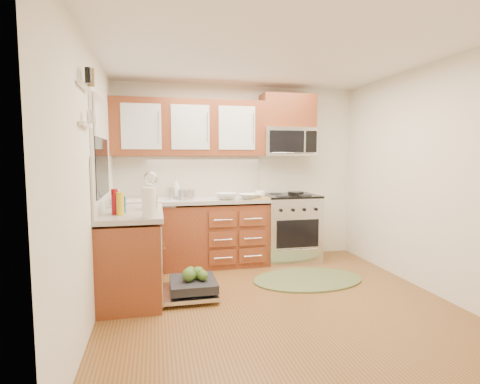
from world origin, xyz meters
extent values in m
plane|color=brown|center=(0.00, 0.00, 0.00)|extent=(3.50, 3.50, 0.00)
plane|color=white|center=(0.00, 0.00, 2.50)|extent=(3.50, 3.50, 0.00)
cube|color=white|center=(0.00, 1.75, 1.25)|extent=(3.50, 0.04, 2.50)
cube|color=white|center=(0.00, -1.75, 1.25)|extent=(3.50, 0.04, 2.50)
cube|color=white|center=(-1.75, 0.00, 1.25)|extent=(0.04, 3.50, 2.50)
cube|color=white|center=(1.75, 0.00, 1.25)|extent=(0.04, 3.50, 2.50)
cube|color=maroon|center=(-0.73, 1.45, 0.42)|extent=(2.05, 0.60, 0.85)
cube|color=maroon|center=(-1.45, 0.52, 0.42)|extent=(0.60, 1.25, 0.85)
cube|color=#A9A39A|center=(-0.72, 1.44, 0.90)|extent=(2.07, 0.64, 0.05)
cube|color=#A9A39A|center=(-1.44, 0.53, 0.90)|extent=(0.64, 1.27, 0.05)
cube|color=beige|center=(-0.73, 1.74, 1.21)|extent=(2.05, 0.02, 0.57)
cube|color=beige|center=(-1.74, 0.52, 1.21)|extent=(0.02, 1.25, 0.57)
cube|color=maroon|center=(0.68, 1.57, 2.13)|extent=(0.76, 0.35, 0.47)
cube|color=white|center=(-1.71, 0.50, 1.88)|extent=(0.02, 0.96, 0.40)
cube|color=white|center=(-1.72, -0.35, 2.05)|extent=(0.04, 0.40, 0.03)
cube|color=white|center=(-1.72, -0.35, 1.75)|extent=(0.04, 0.40, 0.03)
cylinder|color=black|center=(0.76, 1.42, 0.97)|extent=(0.23, 0.23, 0.04)
cylinder|color=silver|center=(-0.79, 1.39, 0.99)|extent=(0.23, 0.23, 0.13)
cube|color=tan|center=(0.18, 1.22, 0.94)|extent=(0.29, 0.19, 0.02)
cylinder|color=silver|center=(-1.00, 1.33, 1.01)|extent=(0.11, 0.11, 0.17)
cylinder|color=white|center=(-1.25, -0.02, 1.07)|extent=(0.17, 0.17, 0.28)
cylinder|color=gold|center=(-1.53, 0.20, 1.04)|extent=(0.09, 0.09, 0.22)
cylinder|color=#A50D14|center=(-1.58, 0.27, 1.05)|extent=(0.08, 0.08, 0.25)
cube|color=brown|center=(-1.25, 0.58, 0.99)|extent=(0.15, 0.12, 0.14)
cube|color=teal|center=(-1.54, 0.37, 1.01)|extent=(0.11, 0.07, 0.17)
imported|color=#999999|center=(0.04, 1.25, 0.96)|extent=(0.30, 0.30, 0.07)
imported|color=#999999|center=(-0.27, 1.25, 0.97)|extent=(0.33, 0.33, 0.09)
imported|color=#999999|center=(0.20, 1.29, 0.98)|extent=(0.15, 0.15, 0.11)
imported|color=#999999|center=(-0.91, 1.59, 1.07)|extent=(0.13, 0.13, 0.29)
imported|color=#999999|center=(-1.62, 1.04, 1.01)|extent=(0.09, 0.10, 0.18)
imported|color=#999999|center=(-1.62, 0.78, 1.02)|extent=(0.15, 0.15, 0.19)
camera|label=1|loc=(-1.19, -3.58, 1.51)|focal=28.00mm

